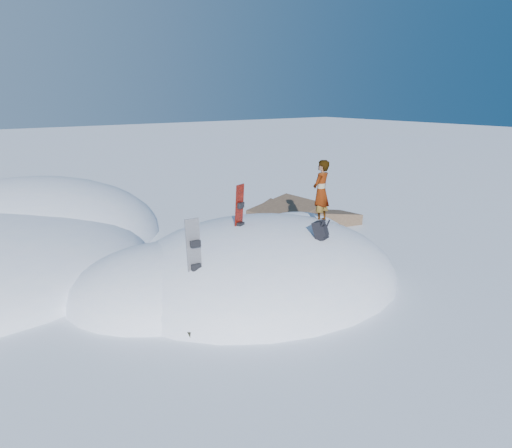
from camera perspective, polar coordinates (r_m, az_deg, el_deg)
ground at (r=12.10m, az=0.52°, el=-6.50°), size 120.00×120.00×0.00m
snow_mound at (r=12.18m, az=-0.81°, el=-6.35°), size 8.00×6.00×3.00m
rock_outcrop at (r=16.54m, az=4.60°, el=-0.61°), size 4.68×4.41×1.68m
snowboard_red at (r=11.31m, az=-1.92°, el=0.78°), size 0.31×0.26×1.55m
snowboard_dark at (r=9.86m, az=-7.02°, el=-3.85°), size 0.31×0.22×1.59m
backpack at (r=10.98m, az=7.43°, el=-0.73°), size 0.39×0.44×0.49m
gear_pile at (r=9.73m, az=-7.27°, el=-11.49°), size 0.82×0.64×0.21m
person at (r=12.65m, az=7.45°, el=3.71°), size 0.67×0.56×1.59m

